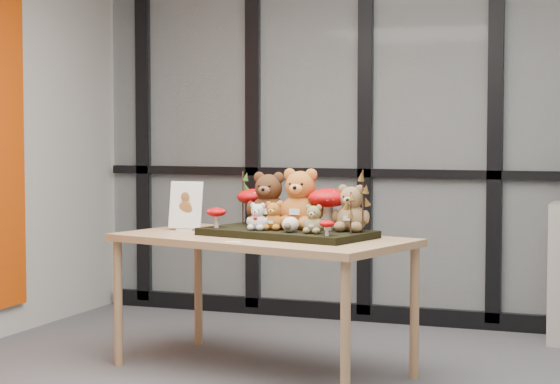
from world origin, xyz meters
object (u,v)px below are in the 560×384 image
at_px(diorama_tray, 287,233).
at_px(bear_tan_back, 351,206).
at_px(bear_small_yellow, 274,214).
at_px(bear_beige_small, 314,218).
at_px(display_table, 262,248).
at_px(bear_white_bow, 258,215).
at_px(mushroom_front_right, 327,227).
at_px(bear_brown_medium, 269,197).
at_px(mushroom_front_left, 216,217).
at_px(mushroom_back_right, 329,207).
at_px(mushroom_back_left, 254,204).
at_px(sign_holder, 186,208).
at_px(plush_cream_hedgehog, 290,224).
at_px(bear_pooh_yellow, 300,196).

distance_m(diorama_tray, bear_tan_back, 0.40).
bearing_deg(bear_small_yellow, bear_beige_small, -5.01).
height_order(display_table, bear_small_yellow, bear_small_yellow).
distance_m(diorama_tray, bear_beige_small, 0.28).
xyz_separation_m(diorama_tray, bear_white_bow, (-0.13, -0.09, 0.10)).
bearing_deg(mushroom_front_right, bear_tan_back, 79.62).
bearing_deg(bear_brown_medium, bear_tan_back, 5.08).
distance_m(bear_tan_back, bear_small_yellow, 0.43).
relative_size(diorama_tray, bear_small_yellow, 5.39).
bearing_deg(mushroom_front_right, bear_brown_medium, 142.26).
distance_m(mushroom_front_left, mushroom_front_right, 0.75).
relative_size(diorama_tray, mushroom_back_right, 3.70).
distance_m(display_table, bear_tan_back, 0.56).
relative_size(mushroom_back_left, sign_holder, 0.79).
height_order(mushroom_back_left, mushroom_front_left, mushroom_back_left).
height_order(plush_cream_hedgehog, mushroom_back_right, mushroom_back_right).
relative_size(bear_beige_small, plush_cream_hedgehog, 1.84).
height_order(mushroom_back_right, mushroom_front_left, mushroom_back_right).
bearing_deg(bear_small_yellow, plush_cream_hedgehog, -17.24).
height_order(mushroom_front_right, sign_holder, sign_holder).
xyz_separation_m(mushroom_back_left, mushroom_back_right, (0.52, -0.19, 0.01)).
height_order(display_table, bear_white_bow, bear_white_bow).
xyz_separation_m(mushroom_front_left, sign_holder, (-0.28, 0.18, 0.03)).
height_order(diorama_tray, plush_cream_hedgehog, plush_cream_hedgehog).
bearing_deg(display_table, bear_white_bow, -74.89).
distance_m(plush_cream_hedgehog, mushroom_front_left, 0.49).
relative_size(display_table, mushroom_back_right, 7.04).
bearing_deg(bear_small_yellow, bear_brown_medium, 133.52).
bearing_deg(diorama_tray, mushroom_back_right, 27.21).
bearing_deg(bear_tan_back, display_table, -159.19).
xyz_separation_m(bear_brown_medium, bear_white_bow, (0.02, -0.21, -0.09)).
distance_m(mushroom_back_left, mushroom_back_right, 0.55).
xyz_separation_m(bear_brown_medium, bear_small_yellow, (0.10, -0.17, -0.08)).
height_order(display_table, sign_holder, sign_holder).
bearing_deg(diorama_tray, display_table, -153.43).
xyz_separation_m(bear_white_bow, sign_holder, (-0.55, 0.23, 0.01)).
distance_m(bear_brown_medium, bear_beige_small, 0.46).
distance_m(mushroom_front_left, sign_holder, 0.34).
bearing_deg(sign_holder, bear_tan_back, -9.96).
xyz_separation_m(diorama_tray, mushroom_front_left, (-0.40, -0.05, 0.08)).
xyz_separation_m(bear_beige_small, mushroom_front_right, (0.10, -0.09, -0.04)).
distance_m(bear_beige_small, sign_holder, 0.94).
bearing_deg(mushroom_back_right, bear_pooh_yellow, 175.29).
relative_size(diorama_tray, bear_pooh_yellow, 2.53).
distance_m(bear_brown_medium, mushroom_back_left, 0.20).
xyz_separation_m(bear_white_bow, bear_beige_small, (0.34, -0.06, 0.00)).
xyz_separation_m(bear_small_yellow, bear_white_bow, (-0.08, -0.03, -0.00)).
bearing_deg(bear_white_bow, mushroom_front_right, -3.95).
bearing_deg(bear_beige_small, bear_pooh_yellow, 139.40).
xyz_separation_m(display_table, bear_beige_small, (0.34, -0.13, 0.19)).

